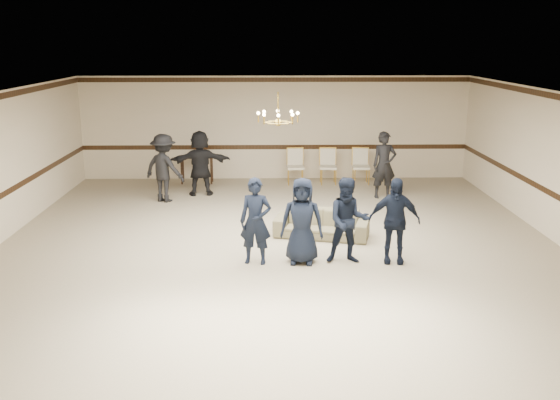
{
  "coord_description": "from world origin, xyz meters",
  "views": [
    {
      "loc": [
        -0.21,
        -12.26,
        4.27
      ],
      "look_at": [
        0.01,
        -0.5,
        1.22
      ],
      "focal_mm": 39.85,
      "sensor_mm": 36.0,
      "label": 1
    }
  ],
  "objects": [
    {
      "name": "boy_d",
      "position": [
        2.24,
        -0.7,
        0.85
      ],
      "size": [
        1.04,
        0.53,
        1.71
      ],
      "primitive_type": "imported",
      "rotation": [
        0.0,
        0.0,
        -0.12
      ],
      "color": "black",
      "rests_on": "floor"
    },
    {
      "name": "console_table",
      "position": [
        -2.39,
        6.37,
        0.42
      ],
      "size": [
        1.03,
        0.49,
        0.84
      ],
      "primitive_type": "cube",
      "rotation": [
        0.0,
        0.0,
        0.07
      ],
      "color": "black",
      "rests_on": "floor"
    },
    {
      "name": "adult_left",
      "position": [
        -3.02,
        4.16,
        0.92
      ],
      "size": [
        1.37,
        1.16,
        1.84
      ],
      "primitive_type": "imported",
      "rotation": [
        0.0,
        0.0,
        2.66
      ],
      "color": "black",
      "rests_on": "floor"
    },
    {
      "name": "settee",
      "position": [
        0.97,
        0.94,
        0.3
      ],
      "size": [
        2.2,
        1.3,
        0.6
      ],
      "primitive_type": "imported",
      "rotation": [
        0.0,
        0.0,
        -0.25
      ],
      "color": "brown",
      "rests_on": "floor"
    },
    {
      "name": "room",
      "position": [
        0.0,
        0.0,
        1.6
      ],
      "size": [
        12.01,
        14.01,
        3.21
      ],
      "color": "tan",
      "rests_on": "ground"
    },
    {
      "name": "crown_molding",
      "position": [
        0.0,
        6.99,
        3.08
      ],
      "size": [
        12.0,
        0.02,
        0.14
      ],
      "primitive_type": "cube",
      "color": "#321C0F",
      "rests_on": "wall_back"
    },
    {
      "name": "banquet_chair_mid",
      "position": [
        1.61,
        6.17,
        0.53
      ],
      "size": [
        0.56,
        0.56,
        1.06
      ],
      "primitive_type": null,
      "rotation": [
        0.0,
        0.0,
        -0.1
      ],
      "color": "beige",
      "rests_on": "floor"
    },
    {
      "name": "adult_mid",
      "position": [
        -2.12,
        4.86,
        0.92
      ],
      "size": [
        1.76,
        0.74,
        1.84
      ],
      "primitive_type": "imported",
      "rotation": [
        0.0,
        0.0,
        3.26
      ],
      "color": "black",
      "rests_on": "floor"
    },
    {
      "name": "boy_c",
      "position": [
        1.34,
        -0.7,
        0.85
      ],
      "size": [
        0.84,
        0.66,
        1.71
      ],
      "primitive_type": "imported",
      "rotation": [
        0.0,
        0.0,
        -0.02
      ],
      "color": "black",
      "rests_on": "floor"
    },
    {
      "name": "boy_a",
      "position": [
        -0.46,
        -0.7,
        0.85
      ],
      "size": [
        0.68,
        0.5,
        1.71
      ],
      "primitive_type": "imported",
      "rotation": [
        0.0,
        0.0,
        -0.16
      ],
      "color": "black",
      "rests_on": "floor"
    },
    {
      "name": "chandelier",
      "position": [
        0.0,
        1.0,
        2.88
      ],
      "size": [
        0.94,
        0.94,
        0.89
      ],
      "primitive_type": null,
      "color": "#B29039",
      "rests_on": "ceiling"
    },
    {
      "name": "boy_b",
      "position": [
        0.44,
        -0.7,
        0.85
      ],
      "size": [
        0.89,
        0.63,
        1.71
      ],
      "primitive_type": "imported",
      "rotation": [
        0.0,
        0.0,
        -0.11
      ],
      "color": "black",
      "rests_on": "floor"
    },
    {
      "name": "adult_right",
      "position": [
        2.98,
        4.46,
        0.92
      ],
      "size": [
        0.72,
        0.52,
        1.84
      ],
      "primitive_type": "imported",
      "rotation": [
        0.0,
        0.0,
        0.12
      ],
      "color": "black",
      "rests_on": "floor"
    },
    {
      "name": "banquet_chair_right",
      "position": [
        2.61,
        6.17,
        0.53
      ],
      "size": [
        0.55,
        0.55,
        1.06
      ],
      "primitive_type": null,
      "rotation": [
        0.0,
        0.0,
        -0.08
      ],
      "color": "beige",
      "rests_on": "floor"
    },
    {
      "name": "banquet_chair_left",
      "position": [
        0.61,
        6.17,
        0.53
      ],
      "size": [
        0.54,
        0.54,
        1.06
      ],
      "primitive_type": null,
      "rotation": [
        0.0,
        0.0,
        0.04
      ],
      "color": "beige",
      "rests_on": "floor"
    },
    {
      "name": "chair_rail",
      "position": [
        0.0,
        6.99,
        1.0
      ],
      "size": [
        12.0,
        0.02,
        0.14
      ],
      "primitive_type": "cube",
      "color": "#321C0F",
      "rests_on": "wall_back"
    }
  ]
}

